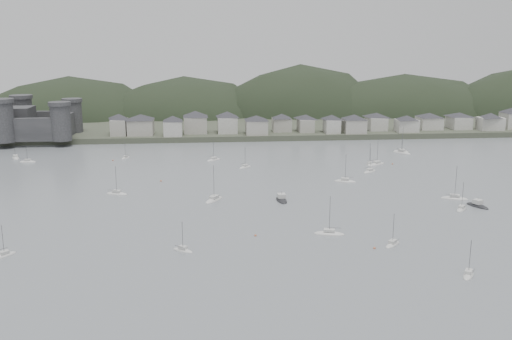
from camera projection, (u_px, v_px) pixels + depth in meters
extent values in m
plane|color=slate|center=(285.00, 261.00, 136.75)|extent=(900.00, 900.00, 0.00)
cube|color=#383D2D|center=(229.00, 112.00, 422.80)|extent=(900.00, 250.00, 3.00)
ellipsoid|color=black|center=(73.00, 134.00, 392.79)|extent=(138.98, 92.48, 81.13)
ellipsoid|color=black|center=(185.00, 132.00, 400.88)|extent=(132.08, 90.41, 79.74)
ellipsoid|color=black|center=(299.00, 134.00, 409.18)|extent=(133.88, 88.37, 101.41)
ellipsoid|color=black|center=(402.00, 130.00, 410.71)|extent=(165.81, 81.78, 82.55)
cylinder|color=#2D2D2F|center=(3.00, 123.00, 282.03)|extent=(11.00, 11.00, 20.00)
cylinder|color=#2D2D2F|center=(61.00, 123.00, 286.77)|extent=(10.00, 10.00, 18.00)
cylinder|color=#2D2D2F|center=(23.00, 116.00, 313.21)|extent=(11.00, 11.00, 19.00)
cylinder|color=#2D2D2F|center=(73.00, 117.00, 314.06)|extent=(10.00, 10.00, 17.00)
cube|color=#2D2D2F|center=(4.00, 130.00, 283.89)|extent=(56.00, 3.50, 12.00)
cube|color=#2D2D2F|center=(23.00, 122.00, 313.01)|extent=(56.00, 3.50, 12.00)
cube|color=#2D2D2F|center=(68.00, 125.00, 301.03)|extent=(3.50, 30.00, 12.00)
cube|color=#2D2D2F|center=(14.00, 122.00, 298.01)|extent=(20.00, 16.00, 16.00)
cube|color=#99968C|center=(119.00, 127.00, 305.79)|extent=(8.34, 12.91, 8.59)
pyramid|color=#2C2C32|center=(119.00, 117.00, 304.51)|extent=(15.78, 15.78, 3.01)
cube|color=#99968C|center=(141.00, 127.00, 306.27)|extent=(13.68, 13.35, 8.36)
pyramid|color=#2C2C32|center=(140.00, 117.00, 305.02)|extent=(20.07, 20.07, 2.93)
cube|color=#A3A099|center=(173.00, 128.00, 302.79)|extent=(9.78, 10.20, 8.08)
pyramid|color=#2C2C32|center=(173.00, 118.00, 301.58)|extent=(14.83, 14.83, 2.83)
cube|color=#99968C|center=(196.00, 125.00, 313.13)|extent=(12.59, 13.33, 9.09)
pyramid|color=#2C2C32|center=(195.00, 114.00, 311.77)|extent=(19.24, 19.24, 3.18)
cube|color=#A3A099|center=(227.00, 125.00, 313.29)|extent=(10.74, 12.17, 8.87)
pyramid|color=#2C2C32|center=(227.00, 114.00, 311.97)|extent=(17.01, 17.01, 3.10)
cube|color=#99968C|center=(256.00, 127.00, 308.49)|extent=(11.63, 12.09, 7.69)
pyramid|color=#2C2C32|center=(256.00, 118.00, 307.34)|extent=(17.61, 17.61, 2.69)
cube|color=#99968C|center=(282.00, 125.00, 318.34)|extent=(10.37, 9.35, 7.44)
pyramid|color=#2C2C32|center=(282.00, 116.00, 317.22)|extent=(14.65, 14.65, 2.60)
cube|color=#99968C|center=(306.00, 125.00, 317.26)|extent=(8.24, 12.20, 7.22)
pyramid|color=#2C2C32|center=(306.00, 117.00, 316.18)|extent=(15.17, 15.17, 2.53)
cube|color=#A3A099|center=(332.00, 126.00, 313.42)|extent=(8.06, 10.91, 7.46)
pyramid|color=#2C2C32|center=(332.00, 117.00, 312.30)|extent=(14.08, 14.08, 2.61)
cube|color=#99968C|center=(354.00, 126.00, 313.08)|extent=(11.73, 11.78, 7.66)
pyramid|color=#2C2C32|center=(354.00, 117.00, 311.94)|extent=(17.46, 17.46, 2.68)
cube|color=#A3A099|center=(376.00, 123.00, 324.14)|extent=(10.19, 13.02, 7.33)
pyramid|color=#2C2C32|center=(377.00, 115.00, 323.04)|extent=(17.23, 17.23, 2.57)
cube|color=#A3A099|center=(406.00, 126.00, 316.97)|extent=(11.70, 9.81, 6.88)
pyramid|color=#2C2C32|center=(407.00, 118.00, 315.94)|extent=(15.97, 15.97, 2.41)
cube|color=#A3A099|center=(429.00, 123.00, 327.10)|extent=(12.83, 12.48, 7.00)
pyramid|color=#2C2C32|center=(430.00, 115.00, 326.05)|extent=(18.79, 18.79, 2.45)
cube|color=#A3A099|center=(459.00, 122.00, 329.29)|extent=(11.07, 13.50, 6.97)
pyramid|color=#2C2C32|center=(459.00, 115.00, 328.25)|extent=(18.25, 18.25, 2.44)
cube|color=#A3A099|center=(490.00, 124.00, 323.18)|extent=(13.75, 9.12, 7.34)
pyramid|color=#2C2C32|center=(491.00, 115.00, 322.08)|extent=(16.97, 16.97, 2.57)
cube|color=#A3A099|center=(512.00, 120.00, 330.59)|extent=(11.37, 11.57, 9.05)
ellipsoid|color=silver|center=(461.00, 209.00, 179.31)|extent=(6.37, 6.89, 1.42)
cube|color=beige|center=(462.00, 206.00, 179.09)|extent=(2.81, 2.91, 0.70)
cylinder|color=#3F3F42|center=(463.00, 196.00, 178.29)|extent=(0.12, 0.12, 8.90)
cylinder|color=#3F3F42|center=(466.00, 206.00, 178.10)|extent=(2.16, 2.50, 0.10)
ellipsoid|color=silver|center=(126.00, 158.00, 259.42)|extent=(4.35, 6.32, 1.21)
cube|color=beige|center=(125.00, 156.00, 259.22)|extent=(2.11, 2.49, 0.70)
cylinder|color=#3F3F42|center=(125.00, 150.00, 258.54)|extent=(0.12, 0.12, 7.59)
cylinder|color=#3F3F42|center=(126.00, 155.00, 258.18)|extent=(1.26, 2.51, 0.10)
ellipsoid|color=silver|center=(401.00, 151.00, 275.19)|extent=(7.12, 6.22, 1.44)
cube|color=beige|center=(401.00, 149.00, 274.97)|extent=(2.97, 2.79, 0.70)
cylinder|color=#3F3F42|center=(402.00, 142.00, 274.16)|extent=(0.12, 0.12, 9.01)
cylinder|color=#3F3F42|center=(400.00, 149.00, 273.98)|extent=(2.63, 2.05, 0.10)
ellipsoid|color=silver|center=(28.00, 162.00, 250.92)|extent=(7.71, 3.33, 1.49)
cube|color=beige|center=(27.00, 160.00, 250.69)|extent=(2.80, 1.97, 0.70)
cylinder|color=#3F3F42|center=(27.00, 151.00, 249.85)|extent=(0.12, 0.12, 9.33)
cylinder|color=#3F3F42|center=(24.00, 159.00, 250.28)|extent=(3.34, 0.53, 0.10)
ellipsoid|color=silver|center=(214.00, 160.00, 254.79)|extent=(7.62, 7.40, 1.61)
cube|color=beige|center=(214.00, 158.00, 254.55)|extent=(3.26, 3.22, 0.70)
cylinder|color=#3F3F42|center=(213.00, 149.00, 253.65)|extent=(0.12, 0.12, 10.06)
cylinder|color=#3F3F42|center=(211.00, 156.00, 255.30)|extent=(2.70, 2.56, 0.10)
ellipsoid|color=silver|center=(377.00, 164.00, 245.83)|extent=(9.37, 7.71, 1.86)
cube|color=beige|center=(377.00, 162.00, 245.55)|extent=(3.85, 3.53, 0.70)
cylinder|color=#3F3F42|center=(378.00, 151.00, 244.50)|extent=(0.12, 0.12, 11.64)
cylinder|color=#3F3F42|center=(373.00, 160.00, 246.22)|extent=(3.51, 2.45, 0.10)
ellipsoid|color=silver|center=(245.00, 167.00, 239.98)|extent=(6.59, 6.37, 1.39)
cube|color=beige|center=(245.00, 165.00, 239.76)|extent=(2.82, 2.78, 0.70)
cylinder|color=#3F3F42|center=(245.00, 157.00, 238.99)|extent=(0.12, 0.12, 8.68)
cylinder|color=#3F3F42|center=(243.00, 164.00, 240.38)|extent=(2.35, 2.21, 0.10)
ellipsoid|color=silver|center=(468.00, 275.00, 128.46)|extent=(5.62, 6.77, 1.35)
cube|color=beige|center=(469.00, 271.00, 128.25)|extent=(2.57, 2.79, 0.70)
cylinder|color=#3F3F42|center=(470.00, 257.00, 127.50)|extent=(0.12, 0.12, 8.43)
cylinder|color=#3F3F42|center=(474.00, 271.00, 127.22)|extent=(1.81, 2.55, 0.10)
ellipsoid|color=silver|center=(454.00, 199.00, 191.47)|extent=(9.57, 6.04, 1.83)
cube|color=beige|center=(455.00, 195.00, 191.20)|extent=(3.71, 3.03, 0.70)
cylinder|color=#3F3F42|center=(456.00, 182.00, 190.17)|extent=(0.12, 0.12, 11.41)
cylinder|color=#3F3F42|center=(451.00, 195.00, 190.36)|extent=(3.86, 1.59, 0.10)
ellipsoid|color=silver|center=(183.00, 251.00, 143.71)|extent=(6.11, 5.21, 1.23)
cube|color=beige|center=(183.00, 247.00, 143.51)|extent=(2.53, 2.36, 0.70)
cylinder|color=#3F3F42|center=(182.00, 236.00, 142.83)|extent=(0.12, 0.12, 7.67)
cylinder|color=#3F3F42|center=(179.00, 246.00, 142.67)|extent=(2.29, 1.71, 0.10)
ellipsoid|color=silver|center=(214.00, 200.00, 189.79)|extent=(7.87, 9.71, 1.92)
cube|color=beige|center=(214.00, 197.00, 189.51)|extent=(3.62, 3.97, 0.70)
cylinder|color=#3F3F42|center=(214.00, 183.00, 188.43)|extent=(0.12, 0.12, 12.01)
cylinder|color=#3F3F42|center=(217.00, 196.00, 188.08)|extent=(2.47, 3.66, 0.10)
ellipsoid|color=silver|center=(345.00, 182.00, 215.31)|extent=(8.79, 5.45, 1.68)
cube|color=beige|center=(345.00, 179.00, 215.06)|extent=(3.39, 2.75, 0.70)
cylinder|color=#3F3F42|center=(346.00, 168.00, 214.12)|extent=(0.12, 0.12, 10.47)
cylinder|color=#3F3F42|center=(349.00, 177.00, 215.58)|extent=(3.57, 1.42, 0.10)
ellipsoid|color=silver|center=(402.00, 153.00, 271.23)|extent=(8.11, 10.25, 2.02)
cube|color=beige|center=(402.00, 150.00, 270.94)|extent=(3.76, 4.17, 0.70)
cylinder|color=#3F3F42|center=(403.00, 140.00, 269.80)|extent=(0.12, 0.12, 12.61)
cylinder|color=#3F3F42|center=(401.00, 150.00, 269.23)|extent=(2.51, 3.89, 0.10)
ellipsoid|color=silver|center=(329.00, 234.00, 156.11)|extent=(9.07, 4.80, 1.73)
cube|color=beige|center=(329.00, 230.00, 155.85)|extent=(3.40, 2.59, 0.70)
cylinder|color=#3F3F42|center=(330.00, 215.00, 154.88)|extent=(0.12, 0.12, 10.82)
cylinder|color=#3F3F42|center=(334.00, 228.00, 156.24)|extent=(3.80, 1.05, 0.10)
ellipsoid|color=silver|center=(369.00, 165.00, 245.00)|extent=(3.83, 7.94, 1.52)
cube|color=beige|center=(369.00, 162.00, 244.76)|extent=(2.15, 2.93, 0.70)
cylinder|color=#3F3F42|center=(370.00, 154.00, 243.91)|extent=(0.12, 0.12, 9.52)
cylinder|color=#3F3F42|center=(368.00, 161.00, 245.93)|extent=(0.74, 3.39, 0.10)
ellipsoid|color=silver|center=(5.00, 256.00, 140.26)|extent=(5.66, 6.21, 1.28)
cube|color=beige|center=(4.00, 252.00, 140.06)|extent=(2.51, 2.62, 0.70)
cylinder|color=#3F3F42|center=(3.00, 240.00, 139.35)|extent=(0.12, 0.12, 7.98)
cylinder|color=#3F3F42|center=(2.00, 249.00, 140.72)|extent=(1.92, 2.27, 0.10)
ellipsoid|color=silver|center=(16.00, 158.00, 259.35)|extent=(6.15, 9.06, 1.74)
cube|color=beige|center=(15.00, 156.00, 259.09)|extent=(3.01, 3.56, 0.70)
cylinder|color=#3F3F42|center=(14.00, 146.00, 258.12)|extent=(0.12, 0.12, 10.86)
cylinder|color=#3F3F42|center=(13.00, 155.00, 257.53)|extent=(1.72, 3.60, 0.10)
ellipsoid|color=silver|center=(370.00, 172.00, 231.75)|extent=(7.72, 7.10, 1.59)
cube|color=beige|center=(370.00, 169.00, 231.51)|extent=(3.26, 3.14, 0.70)
cylinder|color=#3F3F42|center=(370.00, 160.00, 230.62)|extent=(0.12, 0.12, 9.96)
cylinder|color=#3F3F42|center=(367.00, 168.00, 232.19)|extent=(2.80, 2.40, 0.10)
ellipsoid|color=silver|center=(392.00, 245.00, 147.92)|extent=(6.26, 6.39, 1.35)
cube|color=beige|center=(393.00, 241.00, 147.70)|extent=(2.72, 2.74, 0.70)
cylinder|color=#3F3F42|center=(393.00, 229.00, 146.95)|extent=(0.12, 0.12, 8.47)
cylinder|color=#3F3F42|center=(397.00, 240.00, 146.80)|extent=(2.18, 2.27, 0.10)
ellipsoid|color=silver|center=(117.00, 194.00, 197.49)|extent=(8.37, 5.06, 1.59)
cube|color=beige|center=(117.00, 191.00, 197.25)|extent=(3.22, 2.58, 0.70)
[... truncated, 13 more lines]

